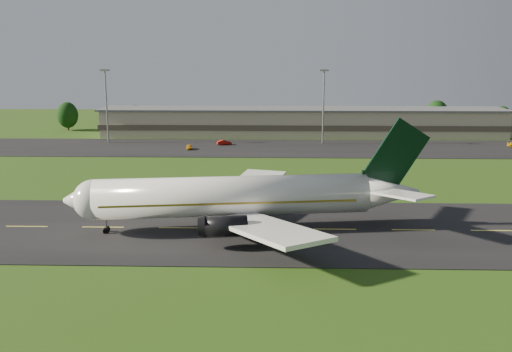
{
  "coord_description": "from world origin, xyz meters",
  "views": [
    {
      "loc": [
        -8.84,
        -77.27,
        24.15
      ],
      "look_at": [
        -11.37,
        8.0,
        6.0
      ],
      "focal_mm": 40.0,
      "sensor_mm": 36.0,
      "label": 1
    }
  ],
  "objects_px": {
    "light_mast_west": "(106,97)",
    "service_vehicle_b": "(224,142)",
    "terminal": "(323,123)",
    "service_vehicle_c": "(388,144)",
    "light_mast_centre": "(324,98)",
    "airliner": "(239,197)",
    "service_vehicle_a": "(189,147)"
  },
  "relations": [
    {
      "from": "service_vehicle_a",
      "to": "terminal",
      "type": "bearing_deg",
      "value": 25.02
    },
    {
      "from": "service_vehicle_a",
      "to": "service_vehicle_b",
      "type": "height_order",
      "value": "service_vehicle_b"
    },
    {
      "from": "service_vehicle_c",
      "to": "airliner",
      "type": "bearing_deg",
      "value": -81.98
    },
    {
      "from": "light_mast_centre",
      "to": "light_mast_west",
      "type": "bearing_deg",
      "value": 180.0
    },
    {
      "from": "light_mast_centre",
      "to": "service_vehicle_a",
      "type": "distance_m",
      "value": 39.23
    },
    {
      "from": "light_mast_centre",
      "to": "service_vehicle_c",
      "type": "distance_m",
      "value": 21.56
    },
    {
      "from": "light_mast_centre",
      "to": "service_vehicle_a",
      "type": "height_order",
      "value": "light_mast_centre"
    },
    {
      "from": "terminal",
      "to": "service_vehicle_b",
      "type": "bearing_deg",
      "value": -145.32
    },
    {
      "from": "terminal",
      "to": "service_vehicle_a",
      "type": "xyz_separation_m",
      "value": [
        -36.96,
        -27.57,
        -3.28
      ]
    },
    {
      "from": "light_mast_west",
      "to": "service_vehicle_a",
      "type": "distance_m",
      "value": 29.52
    },
    {
      "from": "terminal",
      "to": "light_mast_west",
      "type": "relative_size",
      "value": 7.13
    },
    {
      "from": "light_mast_centre",
      "to": "service_vehicle_c",
      "type": "height_order",
      "value": "light_mast_centre"
    },
    {
      "from": "service_vehicle_a",
      "to": "service_vehicle_b",
      "type": "xyz_separation_m",
      "value": [
        8.47,
        7.85,
        0.05
      ]
    },
    {
      "from": "airliner",
      "to": "service_vehicle_c",
      "type": "xyz_separation_m",
      "value": [
        35.53,
        74.07,
        -3.91
      ]
    },
    {
      "from": "light_mast_centre",
      "to": "service_vehicle_a",
      "type": "bearing_deg",
      "value": -162.25
    },
    {
      "from": "terminal",
      "to": "service_vehicle_c",
      "type": "bearing_deg",
      "value": -54.75
    },
    {
      "from": "light_mast_west",
      "to": "service_vehicle_c",
      "type": "xyz_separation_m",
      "value": [
        76.95,
        -5.82,
        -11.98
      ]
    },
    {
      "from": "light_mast_west",
      "to": "service_vehicle_c",
      "type": "distance_m",
      "value": 78.1
    },
    {
      "from": "terminal",
      "to": "service_vehicle_c",
      "type": "xyz_separation_m",
      "value": [
        15.55,
        -22.0,
        -3.24
      ]
    },
    {
      "from": "airliner",
      "to": "service_vehicle_b",
      "type": "relative_size",
      "value": 12.86
    },
    {
      "from": "light_mast_centre",
      "to": "airliner",
      "type": "bearing_deg",
      "value": -103.09
    },
    {
      "from": "airliner",
      "to": "service_vehicle_b",
      "type": "height_order",
      "value": "airliner"
    },
    {
      "from": "service_vehicle_a",
      "to": "service_vehicle_c",
      "type": "distance_m",
      "value": 52.8
    },
    {
      "from": "service_vehicle_b",
      "to": "terminal",
      "type": "bearing_deg",
      "value": -73.04
    },
    {
      "from": "service_vehicle_a",
      "to": "light_mast_west",
      "type": "bearing_deg",
      "value": 143.34
    },
    {
      "from": "airliner",
      "to": "light_mast_centre",
      "type": "xyz_separation_m",
      "value": [
        18.58,
        79.88,
        8.08
      ]
    },
    {
      "from": "light_mast_west",
      "to": "service_vehicle_b",
      "type": "bearing_deg",
      "value": -6.12
    },
    {
      "from": "light_mast_west",
      "to": "service_vehicle_b",
      "type": "height_order",
      "value": "light_mast_west"
    },
    {
      "from": "light_mast_centre",
      "to": "service_vehicle_b",
      "type": "height_order",
      "value": "light_mast_centre"
    },
    {
      "from": "airliner",
      "to": "light_mast_west",
      "type": "distance_m",
      "value": 90.34
    },
    {
      "from": "service_vehicle_c",
      "to": "light_mast_centre",
      "type": "bearing_deg",
      "value": -165.29
    },
    {
      "from": "airliner",
      "to": "light_mast_west",
      "type": "height_order",
      "value": "light_mast_west"
    }
  ]
}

